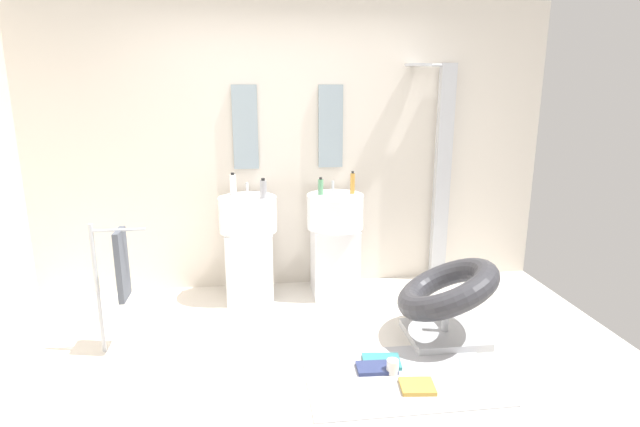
# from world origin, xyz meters

# --- Properties ---
(ground_plane) EXTENTS (4.80, 3.60, 0.04)m
(ground_plane) POSITION_xyz_m (0.00, 0.00, -0.02)
(ground_plane) COLOR silver
(rear_partition) EXTENTS (4.80, 0.10, 2.60)m
(rear_partition) POSITION_xyz_m (0.00, 1.65, 1.30)
(rear_partition) COLOR beige
(rear_partition) RESTS_ON ground_plane
(pedestal_sink_left) EXTENTS (0.50, 0.50, 1.03)m
(pedestal_sink_left) POSITION_xyz_m (-0.38, 1.29, 0.51)
(pedestal_sink_left) COLOR white
(pedestal_sink_left) RESTS_ON ground_plane
(pedestal_sink_right) EXTENTS (0.50, 0.50, 1.03)m
(pedestal_sink_right) POSITION_xyz_m (0.38, 1.29, 0.51)
(pedestal_sink_right) COLOR white
(pedestal_sink_right) RESTS_ON ground_plane
(vanity_mirror_left) EXTENTS (0.22, 0.03, 0.74)m
(vanity_mirror_left) POSITION_xyz_m (-0.38, 1.58, 1.49)
(vanity_mirror_left) COLOR #8C9EA8
(vanity_mirror_right) EXTENTS (0.22, 0.03, 0.74)m
(vanity_mirror_right) POSITION_xyz_m (0.38, 1.58, 1.49)
(vanity_mirror_right) COLOR #8C9EA8
(shower_column) EXTENTS (0.49, 0.24, 2.05)m
(shower_column) POSITION_xyz_m (1.43, 1.53, 1.08)
(shower_column) COLOR #B7BABF
(shower_column) RESTS_ON ground_plane
(lounge_chair) EXTENTS (1.02, 1.01, 0.65)m
(lounge_chair) POSITION_xyz_m (1.07, 0.34, 0.35)
(lounge_chair) COLOR #B7BABF
(lounge_chair) RESTS_ON ground_plane
(towel_rack) EXTENTS (0.37, 0.22, 0.95)m
(towel_rack) POSITION_xyz_m (-1.27, 0.47, 0.63)
(towel_rack) COLOR #B7BABF
(towel_rack) RESTS_ON ground_plane
(area_rug) EXTENTS (1.24, 0.78, 0.01)m
(area_rug) POSITION_xyz_m (0.59, -0.15, 0.01)
(area_rug) COLOR #B2B2B7
(area_rug) RESTS_ON ground_plane
(magazine_ochre) EXTENTS (0.23, 0.20, 0.03)m
(magazine_ochre) POSITION_xyz_m (0.66, -0.29, 0.02)
(magazine_ochre) COLOR gold
(magazine_ochre) RESTS_ON area_rug
(magazine_navy) EXTENTS (0.27, 0.17, 0.03)m
(magazine_navy) POSITION_xyz_m (0.45, -0.04, 0.02)
(magazine_navy) COLOR navy
(magazine_navy) RESTS_ON area_rug
(magazine_teal) EXTENTS (0.28, 0.23, 0.02)m
(magazine_teal) POSITION_xyz_m (0.51, 0.03, 0.02)
(magazine_teal) COLOR teal
(magazine_teal) RESTS_ON area_rug
(coffee_mug) EXTENTS (0.08, 0.08, 0.10)m
(coffee_mug) POSITION_xyz_m (0.55, -0.10, 0.06)
(coffee_mug) COLOR white
(coffee_mug) RESTS_ON area_rug
(soap_bottle_grey) EXTENTS (0.06, 0.06, 0.17)m
(soap_bottle_grey) POSITION_xyz_m (-0.24, 1.23, 1.01)
(soap_bottle_grey) COLOR #99999E
(soap_bottle_grey) RESTS_ON pedestal_sink_left
(soap_bottle_amber) EXTENTS (0.04, 0.04, 0.20)m
(soap_bottle_amber) POSITION_xyz_m (0.54, 1.32, 1.02)
(soap_bottle_amber) COLOR #C68C38
(soap_bottle_amber) RESTS_ON pedestal_sink_right
(soap_bottle_white) EXTENTS (0.06, 0.06, 0.20)m
(soap_bottle_white) POSITION_xyz_m (-0.50, 1.41, 1.02)
(soap_bottle_white) COLOR white
(soap_bottle_white) RESTS_ON pedestal_sink_left
(soap_bottle_green) EXTENTS (0.05, 0.05, 0.15)m
(soap_bottle_green) POSITION_xyz_m (0.26, 1.31, 1.00)
(soap_bottle_green) COLOR #59996B
(soap_bottle_green) RESTS_ON pedestal_sink_right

